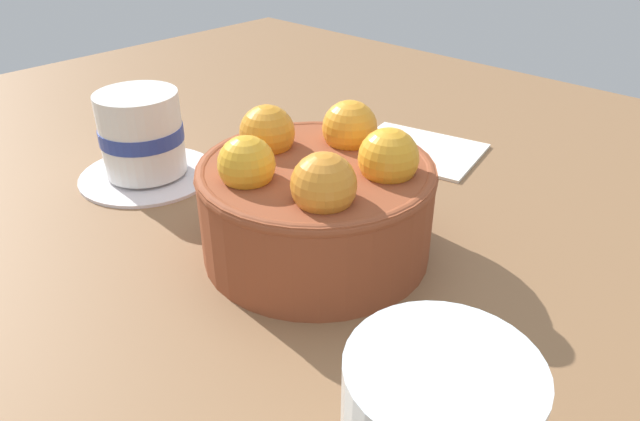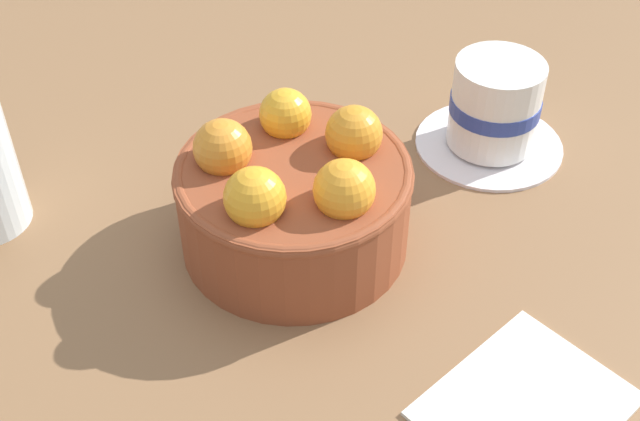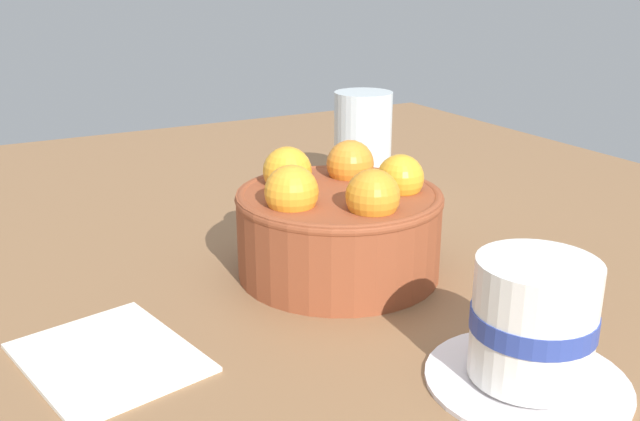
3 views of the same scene
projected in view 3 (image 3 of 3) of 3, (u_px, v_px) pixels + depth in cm
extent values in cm
cube|color=brown|center=(338.00, 288.00, 59.76)|extent=(126.36, 105.70, 3.01)
cylinder|color=brown|center=(339.00, 233.00, 58.13)|extent=(16.84, 16.84, 7.09)
torus|color=brown|center=(339.00, 197.00, 57.11)|extent=(17.04, 17.04, 1.00)
sphere|color=orange|center=(368.00, 197.00, 52.28)|extent=(4.15, 4.15, 4.15)
sphere|color=gold|center=(400.00, 178.00, 57.09)|extent=(3.89, 3.89, 3.89)
sphere|color=orange|center=(350.00, 164.00, 61.26)|extent=(4.19, 4.19, 4.19)
sphere|color=gold|center=(287.00, 171.00, 59.03)|extent=(4.17, 4.17, 4.17)
sphere|color=orange|center=(292.00, 192.00, 53.48)|extent=(4.20, 4.20, 4.20)
cylinder|color=white|center=(527.00, 378.00, 43.28)|extent=(12.56, 12.56, 0.60)
cylinder|color=white|center=(533.00, 319.00, 41.96)|extent=(7.37, 7.37, 7.54)
cylinder|color=#2D4299|center=(533.00, 320.00, 41.97)|extent=(7.53, 7.53, 1.36)
cylinder|color=silver|center=(363.00, 142.00, 79.86)|extent=(6.58, 6.58, 11.38)
cube|color=white|center=(108.00, 355.00, 45.85)|extent=(13.99, 12.09, 0.60)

